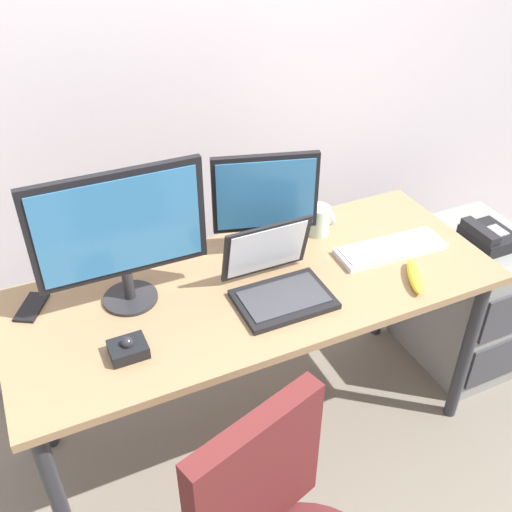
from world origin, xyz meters
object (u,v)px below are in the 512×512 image
(monitor_main, at_px, (120,232))
(keyboard, at_px, (391,248))
(file_cabinet, at_px, (469,299))
(coffee_mug, at_px, (319,220))
(cell_phone, at_px, (32,307))
(banana, at_px, (415,276))
(desk_phone, at_px, (488,236))
(laptop, at_px, (277,280))
(trackball_mouse, at_px, (128,348))
(monitor_side, at_px, (265,202))

(monitor_main, bearing_deg, keyboard, -7.90)
(file_cabinet, bearing_deg, coffee_mug, 165.23)
(keyboard, distance_m, cell_phone, 1.27)
(monitor_main, height_order, coffee_mug, monitor_main)
(coffee_mug, bearing_deg, cell_phone, 179.95)
(banana, bearing_deg, keyboard, 80.96)
(file_cabinet, height_order, desk_phone, desk_phone)
(desk_phone, height_order, laptop, laptop)
(trackball_mouse, bearing_deg, monitor_side, 26.86)
(monitor_side, distance_m, keyboard, 0.51)
(laptop, relative_size, trackball_mouse, 2.84)
(coffee_mug, bearing_deg, file_cabinet, -14.77)
(trackball_mouse, height_order, coffee_mug, coffee_mug)
(keyboard, distance_m, coffee_mug, 0.29)
(desk_phone, xyz_separation_m, banana, (-0.54, -0.20, 0.11))
(monitor_side, bearing_deg, coffee_mug, 8.51)
(monitor_side, height_order, banana, monitor_side)
(laptop, relative_size, cell_phone, 2.20)
(trackball_mouse, bearing_deg, cell_phone, 124.64)
(keyboard, relative_size, coffee_mug, 3.67)
(coffee_mug, bearing_deg, banana, -69.80)
(monitor_side, relative_size, trackball_mouse, 3.59)
(monitor_side, distance_m, laptop, 0.29)
(monitor_main, height_order, keyboard, monitor_main)
(monitor_side, xyz_separation_m, coffee_mug, (0.25, 0.04, -0.16))
(monitor_main, relative_size, keyboard, 1.30)
(keyboard, relative_size, cell_phone, 2.93)
(file_cabinet, height_order, monitor_side, monitor_side)
(monitor_main, distance_m, cell_phone, 0.41)
(cell_phone, height_order, banana, banana)
(monitor_main, bearing_deg, desk_phone, -4.28)
(monitor_main, height_order, banana, monitor_main)
(laptop, bearing_deg, banana, -16.90)
(laptop, bearing_deg, coffee_mug, 40.43)
(trackball_mouse, relative_size, banana, 0.58)
(laptop, distance_m, coffee_mug, 0.41)
(laptop, height_order, trackball_mouse, laptop)
(file_cabinet, relative_size, monitor_side, 1.60)
(trackball_mouse, relative_size, coffee_mug, 0.97)
(desk_phone, xyz_separation_m, monitor_side, (-0.94, 0.16, 0.31))
(trackball_mouse, bearing_deg, banana, -3.94)
(monitor_main, distance_m, trackball_mouse, 0.35)
(laptop, distance_m, cell_phone, 0.81)
(desk_phone, bearing_deg, monitor_main, 175.72)
(keyboard, bearing_deg, monitor_main, 172.10)
(monitor_side, distance_m, trackball_mouse, 0.69)
(desk_phone, relative_size, monitor_side, 0.51)
(laptop, bearing_deg, keyboard, 4.88)
(monitor_side, bearing_deg, banana, -42.79)
(monitor_side, height_order, coffee_mug, monitor_side)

